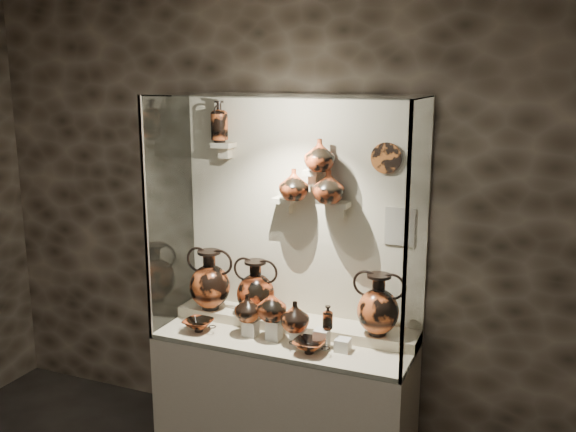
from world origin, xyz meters
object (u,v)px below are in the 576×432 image
object	(u,v)px
jug_b	(272,305)
kylix_right	(309,345)
kylix_left	(199,324)
lekythos_tall	(219,119)
amphora_left	(210,280)
lekythos_small	(328,316)
jug_a	(248,308)
jug_c	(295,316)
amphora_right	(378,304)
ovoid_vase_c	(329,186)
ovoid_vase_b	(320,155)
ovoid_vase_a	(294,184)
amphora_mid	(256,288)

from	to	relation	value
jug_b	kylix_right	bearing A→B (deg)	-33.77
kylix_left	lekythos_tall	bearing A→B (deg)	75.14
amphora_left	lekythos_small	world-z (taller)	amphora_left
jug_a	jug_b	world-z (taller)	jug_b
amphora_left	jug_c	xyz separation A→B (m)	(0.72, -0.18, -0.10)
amphora_right	ovoid_vase_c	size ratio (longest dim) A/B	1.90
amphora_left	jug_b	size ratio (longest dim) A/B	2.11
kylix_right	amphora_right	bearing A→B (deg)	46.77
lekythos_small	ovoid_vase_b	world-z (taller)	ovoid_vase_b
ovoid_vase_a	ovoid_vase_b	size ratio (longest dim) A/B	0.99
jug_b	jug_c	xyz separation A→B (m)	(0.17, -0.01, -0.04)
amphora_mid	lekythos_tall	xyz separation A→B (m)	(-0.30, 0.09, 1.13)
amphora_right	jug_c	world-z (taller)	amphora_right
jug_a	lekythos_small	bearing A→B (deg)	12.50
amphora_mid	kylix_right	distance (m)	0.62
jug_b	lekythos_small	distance (m)	0.38
amphora_right	jug_a	size ratio (longest dim) A/B	2.21
amphora_right	ovoid_vase_b	bearing A→B (deg)	-174.64
amphora_right	jug_a	world-z (taller)	amphora_right
jug_c	ovoid_vase_c	distance (m)	0.85
amphora_mid	kylix_right	xyz separation A→B (m)	(0.51, -0.29, -0.21)
ovoid_vase_a	jug_b	bearing A→B (deg)	-123.63
amphora_right	jug_c	bearing A→B (deg)	-144.79
kylix_left	kylix_right	world-z (taller)	kylix_right
lekythos_small	kylix_right	world-z (taller)	lekythos_small
jug_a	ovoid_vase_a	xyz separation A→B (m)	(0.23, 0.25, 0.80)
lekythos_tall	ovoid_vase_a	distance (m)	0.69
jug_a	amphora_mid	bearing A→B (deg)	109.41
kylix_left	lekythos_tall	world-z (taller)	lekythos_tall
jug_a	ovoid_vase_c	bearing A→B (deg)	37.89
amphora_right	jug_b	xyz separation A→B (m)	(-0.66, -0.18, -0.04)
kylix_right	amphora_left	bearing A→B (deg)	169.74
amphora_left	lekythos_small	distance (m)	0.95
jug_b	jug_c	world-z (taller)	jug_b
jug_a	ovoid_vase_a	bearing A→B (deg)	57.75
amphora_right	ovoid_vase_c	world-z (taller)	ovoid_vase_c
lekythos_tall	jug_c	bearing A→B (deg)	-42.02
kylix_left	lekythos_tall	xyz separation A→B (m)	(0.00, 0.35, 1.35)
amphora_right	amphora_left	bearing A→B (deg)	-165.87
jug_a	ovoid_vase_c	distance (m)	0.96
amphora_mid	jug_c	bearing A→B (deg)	-25.10
jug_b	kylix_left	distance (m)	0.54
jug_b	ovoid_vase_b	distance (m)	1.02
kylix_left	lekythos_tall	distance (m)	1.39
ovoid_vase_b	ovoid_vase_c	distance (m)	0.21
amphora_left	kylix_right	size ratio (longest dim) A/B	1.68
lekythos_tall	amphora_right	bearing A→B (deg)	-23.45
ovoid_vase_a	amphora_left	bearing A→B (deg)	165.91
amphora_right	lekythos_small	world-z (taller)	amphora_right
kylix_right	ovoid_vase_c	distance (m)	1.00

